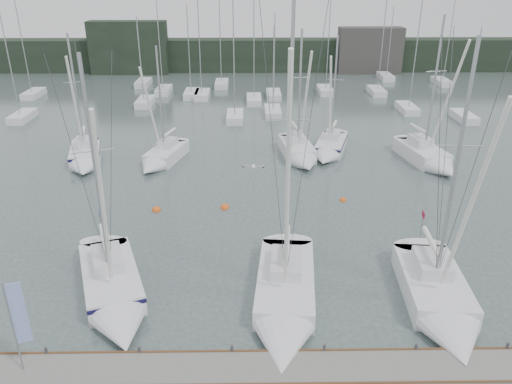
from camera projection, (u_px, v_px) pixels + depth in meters
ground at (274, 301)px, 25.47m from camera, size 160.00×160.00×0.00m
dock at (279, 370)px, 20.83m from camera, size 24.00×2.00×0.40m
far_treeline at (256, 55)px, 80.91m from camera, size 90.00×4.00×5.00m
far_building_left at (129, 48)px, 78.20m from camera, size 12.00×3.00×8.00m
far_building_right at (370, 50)px, 78.91m from camera, size 10.00×3.00×7.00m
mast_forest at (255, 95)px, 64.21m from camera, size 57.96×26.60×14.62m
sailboat_near_left at (115, 296)px, 24.93m from camera, size 5.69×9.32×13.22m
sailboat_near_center at (284, 308)px, 24.14m from camera, size 3.82×10.35×16.03m
sailboat_near_right at (442, 307)px, 24.12m from camera, size 3.67×9.30×14.09m
sailboat_mid_a at (85, 159)px, 42.68m from camera, size 4.08×7.50×11.60m
sailboat_mid_b at (160, 159)px, 42.82m from camera, size 4.00×7.19×10.55m
sailboat_mid_c at (300, 154)px, 43.66m from camera, size 3.38×7.47×11.79m
sailboat_mid_d at (329, 149)px, 45.00m from camera, size 4.39×7.54×11.13m
sailboat_mid_e at (431, 159)px, 42.52m from camera, size 4.13×8.19×13.05m
buoy_a at (225, 208)px, 35.32m from camera, size 0.62×0.62×0.62m
buoy_b at (343, 200)px, 36.45m from camera, size 0.48×0.48×0.48m
buoy_c at (156, 210)px, 34.96m from camera, size 0.61×0.61×0.61m
dock_banner at (17, 318)px, 19.67m from camera, size 0.62×0.26×4.28m
seagull at (253, 166)px, 22.63m from camera, size 0.93×0.42×0.18m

